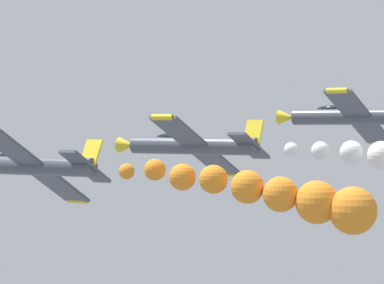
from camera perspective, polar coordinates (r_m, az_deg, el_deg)
The scene contains 4 objects.
airplane_left_inner at distance 53.82m, azimuth -10.36°, elevation -1.47°, with size 8.55×10.35×4.92m.
smoke_trail_left_inner at distance 45.95m, azimuth 6.09°, elevation -3.47°, with size 3.44×14.23×3.63m.
airplane_right_inner at distance 57.02m, azimuth -0.09°, elevation -0.21°, with size 8.88×10.35×4.21m.
airplane_left_outer at distance 62.44m, azimuth 10.15°, elevation 1.62°, with size 9.00×10.35×3.92m.
Camera 1 is at (-49.53, -29.20, 104.82)m, focal length 83.82 mm.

